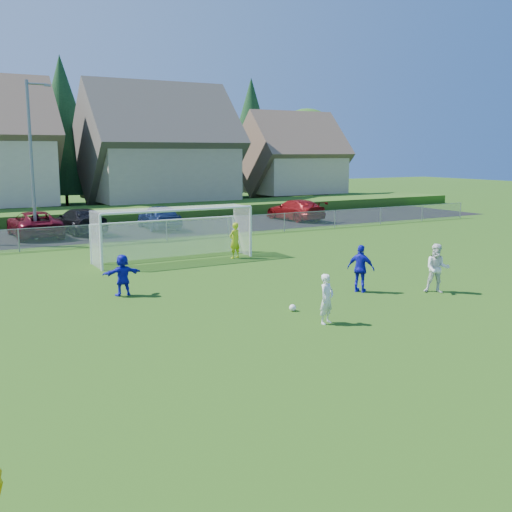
# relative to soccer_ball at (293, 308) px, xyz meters

# --- Properties ---
(ground) EXTENTS (160.00, 160.00, 0.00)m
(ground) POSITION_rel_soccer_ball_xyz_m (0.10, -5.43, -0.11)
(ground) COLOR #193D0C
(ground) RESTS_ON ground
(asphalt_lot) EXTENTS (60.00, 60.00, 0.00)m
(asphalt_lot) POSITION_rel_soccer_ball_xyz_m (0.10, 22.07, -0.10)
(asphalt_lot) COLOR black
(asphalt_lot) RESTS_ON ground
(grass_embankment) EXTENTS (70.00, 6.00, 0.80)m
(grass_embankment) POSITION_rel_soccer_ball_xyz_m (0.10, 29.57, 0.29)
(grass_embankment) COLOR #1E420F
(grass_embankment) RESTS_ON ground
(soccer_ball) EXTENTS (0.22, 0.22, 0.22)m
(soccer_ball) POSITION_rel_soccer_ball_xyz_m (0.00, 0.00, 0.00)
(soccer_ball) COLOR white
(soccer_ball) RESTS_ON ground
(player_white_a) EXTENTS (0.64, 0.53, 1.51)m
(player_white_a) POSITION_rel_soccer_ball_xyz_m (0.11, -1.68, 0.64)
(player_white_a) COLOR white
(player_white_a) RESTS_ON ground
(player_white_b) EXTENTS (1.10, 1.09, 1.80)m
(player_white_b) POSITION_rel_soccer_ball_xyz_m (5.93, -0.43, 0.79)
(player_white_b) COLOR white
(player_white_b) RESTS_ON ground
(player_blue_a) EXTENTS (0.90, 1.09, 1.74)m
(player_blue_a) POSITION_rel_soccer_ball_xyz_m (3.60, 1.02, 0.76)
(player_blue_a) COLOR #1315BB
(player_blue_a) RESTS_ON ground
(player_blue_b) EXTENTS (1.38, 0.45, 1.49)m
(player_blue_b) POSITION_rel_soccer_ball_xyz_m (-4.10, 4.77, 0.63)
(player_blue_b) COLOR #1315BB
(player_blue_b) RESTS_ON ground
(goalkeeper) EXTENTS (0.72, 0.59, 1.72)m
(goalkeeper) POSITION_rel_soccer_ball_xyz_m (2.86, 9.52, 0.75)
(goalkeeper) COLOR #CCDD1A
(goalkeeper) RESTS_ON ground
(car_c) EXTENTS (2.66, 5.61, 1.55)m
(car_c) POSITION_rel_soccer_ball_xyz_m (-4.25, 21.92, 0.66)
(car_c) COLOR #540915
(car_c) RESTS_ON ground
(car_d) EXTENTS (2.82, 5.56, 1.55)m
(car_d) POSITION_rel_soccer_ball_xyz_m (-1.50, 22.28, 0.66)
(car_d) COLOR black
(car_d) RESTS_ON ground
(car_e) EXTENTS (2.20, 4.89, 1.63)m
(car_e) POSITION_rel_soccer_ball_xyz_m (3.54, 21.64, 0.71)
(car_e) COLOR #16274E
(car_e) RESTS_ON ground
(car_g) EXTENTS (2.61, 5.47, 1.54)m
(car_g) POSITION_rel_soccer_ball_xyz_m (14.25, 21.66, 0.66)
(car_g) COLOR maroon
(car_g) RESTS_ON ground
(soccer_goal) EXTENTS (7.42, 1.90, 2.50)m
(soccer_goal) POSITION_rel_soccer_ball_xyz_m (0.10, 10.62, 1.52)
(soccer_goal) COLOR white
(soccer_goal) RESTS_ON ground
(chainlink_fence) EXTENTS (52.06, 0.06, 1.20)m
(chainlink_fence) POSITION_rel_soccer_ball_xyz_m (0.10, 16.57, 0.52)
(chainlink_fence) COLOR gray
(chainlink_fence) RESTS_ON ground
(streetlight) EXTENTS (1.38, 0.18, 9.00)m
(streetlight) POSITION_rel_soccer_ball_xyz_m (-4.35, 20.57, 4.73)
(streetlight) COLOR slate
(streetlight) RESTS_ON ground
(houses_row) EXTENTS (53.90, 11.45, 13.27)m
(houses_row) POSITION_rel_soccer_ball_xyz_m (2.07, 37.03, 7.22)
(houses_row) COLOR tan
(houses_row) RESTS_ON ground
(tree_row) EXTENTS (65.98, 12.36, 13.80)m
(tree_row) POSITION_rel_soccer_ball_xyz_m (1.15, 43.31, 6.80)
(tree_row) COLOR #382616
(tree_row) RESTS_ON ground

